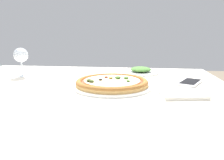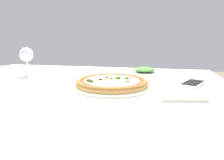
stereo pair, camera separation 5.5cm
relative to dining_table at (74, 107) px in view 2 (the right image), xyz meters
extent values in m
cube|color=brown|center=(0.00, 0.00, 0.06)|extent=(1.19, 0.96, 0.04)
cube|color=white|center=(0.00, 0.00, 0.08)|extent=(1.29, 1.06, 0.01)
cylinder|color=brown|center=(-0.53, 0.42, -0.31)|extent=(0.06, 0.06, 0.71)
cylinder|color=brown|center=(0.53, 0.42, -0.31)|extent=(0.06, 0.06, 0.71)
cylinder|color=white|center=(0.16, 0.02, 0.09)|extent=(0.31, 0.31, 0.01)
cylinder|color=tan|center=(0.16, 0.02, 0.10)|extent=(0.29, 0.29, 0.01)
torus|color=#A3662D|center=(0.16, 0.02, 0.11)|extent=(0.29, 0.29, 0.02)
cylinder|color=#BC381E|center=(0.16, 0.02, 0.11)|extent=(0.24, 0.24, 0.00)
cylinder|color=beige|center=(0.16, 0.02, 0.11)|extent=(0.22, 0.22, 0.00)
ellipsoid|color=#4C7A33|center=(0.18, 0.05, 0.12)|extent=(0.02, 0.02, 0.01)
ellipsoid|color=#425123|center=(0.08, -0.03, 0.12)|extent=(0.02, 0.02, 0.01)
ellipsoid|color=#4C7A33|center=(0.21, 0.05, 0.12)|extent=(0.02, 0.02, 0.01)
ellipsoid|color=#A83323|center=(0.13, 0.06, 0.12)|extent=(0.01, 0.01, 0.01)
ellipsoid|color=#BC9342|center=(0.15, 0.05, 0.12)|extent=(0.02, 0.02, 0.01)
ellipsoid|color=#2D2319|center=(0.11, 0.01, 0.12)|extent=(0.01, 0.01, 0.01)
ellipsoid|color=#425123|center=(0.07, -0.02, 0.12)|extent=(0.02, 0.02, 0.01)
ellipsoid|color=#4C7A33|center=(0.22, 0.00, 0.12)|extent=(0.01, 0.01, 0.01)
cylinder|color=silver|center=(-0.32, 0.20, 0.09)|extent=(0.07, 0.07, 0.00)
cylinder|color=silver|center=(-0.32, 0.20, 0.13)|extent=(0.01, 0.01, 0.07)
sphere|color=silver|center=(-0.32, 0.20, 0.19)|extent=(0.07, 0.07, 0.07)
cube|color=white|center=(0.48, 0.13, 0.09)|extent=(0.13, 0.16, 0.01)
cube|color=black|center=(0.48, 0.13, 0.10)|extent=(0.11, 0.14, 0.00)
cylinder|color=white|center=(0.27, 0.34, 0.09)|extent=(0.19, 0.19, 0.01)
ellipsoid|color=#4C8438|center=(0.27, 0.34, 0.11)|extent=(0.11, 0.11, 0.03)
cube|color=silver|center=(0.41, -0.07, 0.09)|extent=(0.17, 0.13, 0.01)
camera|label=1|loc=(0.26, -0.82, 0.30)|focal=35.00mm
camera|label=2|loc=(0.31, -0.82, 0.30)|focal=35.00mm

